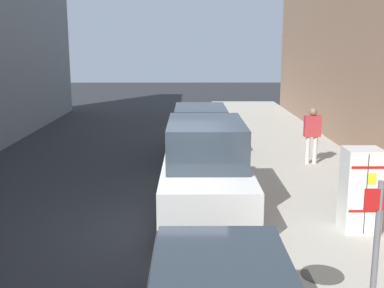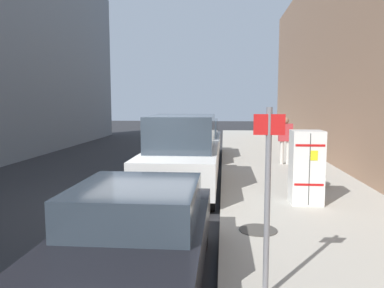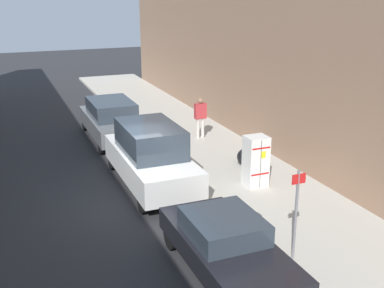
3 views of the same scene
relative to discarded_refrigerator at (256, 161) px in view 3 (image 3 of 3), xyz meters
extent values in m
plane|color=#28282B|center=(3.94, -0.57, -1.00)|extent=(80.00, 80.00, 0.00)
cube|color=#B2ADA0|center=(-0.09, -0.57, -0.93)|extent=(4.13, 44.00, 0.15)
cube|color=#937056|center=(-2.92, -0.57, 3.30)|extent=(1.51, 39.60, 8.59)
cube|color=white|center=(0.00, 0.00, 0.00)|extent=(0.72, 0.63, 1.70)
cube|color=black|center=(0.00, 0.32, 0.00)|extent=(0.01, 0.01, 1.62)
cube|color=yellow|center=(-0.09, 0.32, 0.32)|extent=(0.16, 0.01, 0.22)
cube|color=red|center=(0.00, 0.32, 0.54)|extent=(0.64, 0.01, 0.05)
cube|color=red|center=(0.00, 0.32, -0.34)|extent=(0.64, 0.01, 0.05)
cylinder|color=#47443F|center=(1.26, 1.97, -0.84)|extent=(0.70, 0.70, 0.02)
cylinder|color=slate|center=(1.39, 4.34, 0.29)|extent=(0.07, 0.07, 2.29)
cube|color=red|center=(1.39, 4.36, 1.24)|extent=(0.36, 0.02, 0.24)
sphere|color=black|center=(-0.63, -1.85, -0.54)|extent=(0.62, 0.62, 0.62)
cylinder|color=beige|center=(-0.53, -5.56, -0.41)|extent=(0.14, 0.14, 0.88)
cylinder|color=beige|center=(-0.29, -5.56, -0.41)|extent=(0.14, 0.14, 0.88)
cube|color=#B73338|center=(-0.41, -5.56, 0.36)|extent=(0.51, 0.22, 0.66)
sphere|color=#8C664C|center=(-0.41, -5.56, 0.81)|extent=(0.24, 0.24, 0.24)
cube|color=slate|center=(3.07, -7.35, -0.31)|extent=(1.99, 4.88, 0.70)
cube|color=#2D3842|center=(3.07, -7.35, 0.39)|extent=(1.75, 2.68, 0.70)
cylinder|color=black|center=(2.20, -5.50, -0.66)|extent=(0.22, 0.69, 0.69)
cylinder|color=black|center=(3.93, -5.50, -0.66)|extent=(0.22, 0.69, 0.69)
cylinder|color=black|center=(2.20, -9.20, -0.66)|extent=(0.22, 0.69, 0.69)
cylinder|color=black|center=(3.93, -9.20, -0.66)|extent=(0.22, 0.69, 0.69)
cube|color=silver|center=(3.07, -1.68, -0.24)|extent=(1.98, 5.09, 0.85)
cube|color=#2D3842|center=(3.07, -1.68, 0.66)|extent=(1.75, 2.80, 0.95)
cylinder|color=black|center=(2.21, 0.28, -0.67)|extent=(0.22, 0.66, 0.66)
cylinder|color=black|center=(3.93, 0.28, -0.67)|extent=(0.22, 0.66, 0.66)
cylinder|color=black|center=(2.21, -3.64, -0.67)|extent=(0.22, 0.66, 0.66)
cylinder|color=black|center=(3.93, -3.64, -0.67)|extent=(0.22, 0.66, 0.66)
cube|color=black|center=(3.07, 4.13, -0.37)|extent=(1.83, 4.43, 0.55)
cube|color=#2D3842|center=(3.07, 3.91, 0.15)|extent=(1.61, 1.86, 0.50)
cylinder|color=black|center=(2.28, 2.52, -0.65)|extent=(0.22, 0.71, 0.71)
cylinder|color=black|center=(3.86, 2.52, -0.65)|extent=(0.22, 0.71, 0.71)
camera|label=1|loc=(3.45, 9.27, 2.87)|focal=45.00mm
camera|label=2|loc=(1.92, 8.71, 1.50)|focal=35.00mm
camera|label=3|loc=(7.54, 12.90, 5.42)|focal=45.00mm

